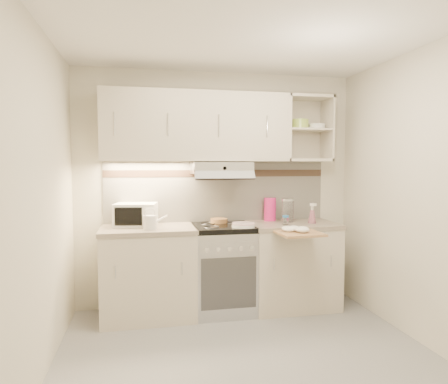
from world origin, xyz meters
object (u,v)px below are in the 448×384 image
at_px(glass_jar, 288,210).
at_px(microwave, 136,215).
at_px(plate_stack, 243,225).
at_px(spray_bottle, 312,215).
at_px(cutting_board, 300,233).
at_px(electric_range, 223,268).
at_px(pink_pitcher, 270,209).
at_px(watering_can, 151,222).

bearing_deg(glass_jar, microwave, 178.33).
height_order(plate_stack, glass_jar, glass_jar).
relative_size(spray_bottle, cutting_board, 0.57).
relative_size(electric_range, cutting_board, 2.26).
distance_m(electric_range, cutting_board, 0.90).
bearing_deg(electric_range, pink_pitcher, 19.40).
xyz_separation_m(electric_range, watering_can, (-0.73, -0.14, 0.52)).
height_order(spray_bottle, cutting_board, spray_bottle).
bearing_deg(electric_range, cutting_board, -36.53).
bearing_deg(cutting_board, electric_range, 140.91).
bearing_deg(cutting_board, glass_jar, 78.62).
distance_m(watering_can, glass_jar, 1.47).
height_order(watering_can, pink_pitcher, pink_pitcher).
xyz_separation_m(microwave, cutting_board, (1.51, -0.59, -0.14)).
relative_size(electric_range, spray_bottle, 4.00).
xyz_separation_m(microwave, glass_jar, (1.59, -0.05, 0.01)).
distance_m(microwave, pink_pitcher, 1.44).
xyz_separation_m(pink_pitcher, glass_jar, (0.16, -0.13, -0.00)).
bearing_deg(microwave, glass_jar, 8.24).
relative_size(microwave, pink_pitcher, 1.77).
xyz_separation_m(glass_jar, cutting_board, (-0.08, -0.54, -0.16)).
relative_size(microwave, glass_jar, 1.80).
relative_size(plate_stack, pink_pitcher, 0.89).
height_order(plate_stack, spray_bottle, spray_bottle).
height_order(pink_pitcher, glass_jar, pink_pitcher).
distance_m(electric_range, plate_stack, 0.53).
bearing_deg(pink_pitcher, watering_can, 174.72).
bearing_deg(pink_pitcher, electric_range, 179.47).
relative_size(pink_pitcher, spray_bottle, 1.13).
bearing_deg(spray_bottle, electric_range, 155.10).
relative_size(microwave, spray_bottle, 2.00).
xyz_separation_m(plate_stack, spray_bottle, (0.77, 0.11, 0.07)).
relative_size(microwave, plate_stack, 2.00).
distance_m(plate_stack, cutting_board, 0.56).
height_order(electric_range, watering_can, watering_can).
bearing_deg(cutting_board, microwave, 156.05).
bearing_deg(electric_range, glass_jar, 5.53).
bearing_deg(watering_can, microwave, 102.43).
xyz_separation_m(electric_range, spray_bottle, (0.94, -0.07, 0.54)).
bearing_deg(plate_stack, spray_bottle, 8.18).
height_order(microwave, plate_stack, microwave).
height_order(plate_stack, cutting_board, plate_stack).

